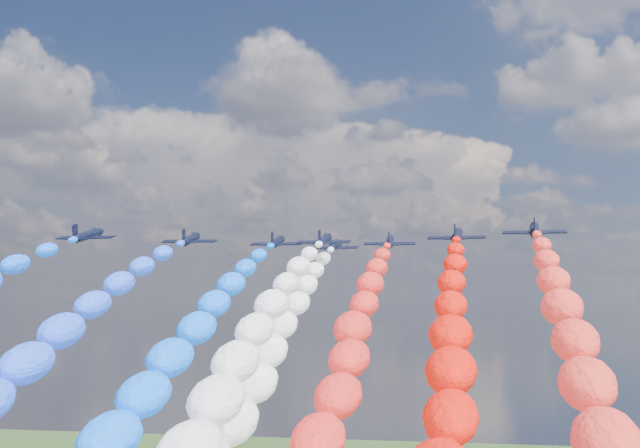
# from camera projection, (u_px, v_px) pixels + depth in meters

# --- Properties ---
(jet_0) EXTENTS (8.39, 11.43, 4.58)m
(jet_0) POSITION_uv_depth(u_px,v_px,m) (88.00, 235.00, 124.86)
(jet_0) COLOR black
(jet_1) EXTENTS (9.01, 11.88, 4.58)m
(jet_1) POSITION_uv_depth(u_px,v_px,m) (190.00, 239.00, 133.38)
(jet_1) COLOR black
(trail_1) EXTENTS (6.16, 103.04, 43.60)m
(trail_1) POSITION_uv_depth(u_px,v_px,m) (3.00, 415.00, 79.74)
(trail_1) COLOR blue
(jet_2) EXTENTS (8.61, 11.59, 4.58)m
(jet_2) POSITION_uv_depth(u_px,v_px,m) (277.00, 242.00, 140.47)
(jet_2) COLOR black
(trail_2) EXTENTS (6.16, 103.04, 43.60)m
(trail_2) POSITION_uv_depth(u_px,v_px,m) (158.00, 406.00, 86.82)
(trail_2) COLOR blue
(jet_3) EXTENTS (8.32, 11.38, 4.58)m
(jet_3) POSITION_uv_depth(u_px,v_px,m) (324.00, 240.00, 135.45)
(jet_3) COLOR black
(trail_3) EXTENTS (6.16, 103.04, 43.60)m
(trail_3) POSITION_uv_depth(u_px,v_px,m) (229.00, 412.00, 81.80)
(trail_3) COLOR silver
(jet_4) EXTENTS (8.72, 11.67, 4.58)m
(jet_4) POSITION_uv_depth(u_px,v_px,m) (335.00, 246.00, 151.28)
(jet_4) COLOR black
(trail_4) EXTENTS (6.16, 103.04, 43.60)m
(trail_4) POSITION_uv_depth(u_px,v_px,m) (261.00, 393.00, 97.64)
(trail_4) COLOR white
(jet_5) EXTENTS (8.96, 11.83, 4.58)m
(jet_5) POSITION_uv_depth(u_px,v_px,m) (390.00, 242.00, 139.60)
(jet_5) COLOR black
(trail_5) EXTENTS (6.16, 103.04, 43.60)m
(trail_5) POSITION_uv_depth(u_px,v_px,m) (340.00, 407.00, 85.95)
(trail_5) COLOR red
(jet_6) EXTENTS (8.85, 11.76, 4.58)m
(jet_6) POSITION_uv_depth(u_px,v_px,m) (457.00, 235.00, 124.86)
(jet_6) COLOR black
(trail_6) EXTENTS (6.16, 103.04, 43.60)m
(trail_6) POSITION_uv_depth(u_px,v_px,m) (448.00, 430.00, 71.21)
(trail_6) COLOR red
(jet_7) EXTENTS (8.98, 11.85, 4.58)m
(jet_7) POSITION_uv_depth(u_px,v_px,m) (534.00, 230.00, 114.03)
(jet_7) COLOR black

